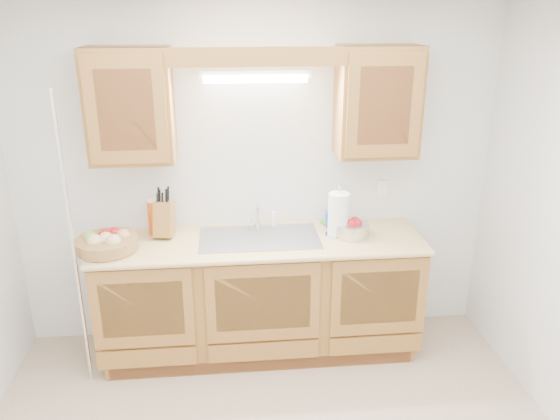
{
  "coord_description": "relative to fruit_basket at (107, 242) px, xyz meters",
  "views": [
    {
      "loc": [
        -0.21,
        -2.34,
        2.41
      ],
      "look_at": [
        0.11,
        0.85,
        1.24
      ],
      "focal_mm": 35.0,
      "sensor_mm": 36.0,
      "label": 1
    }
  ],
  "objects": [
    {
      "name": "room",
      "position": [
        1.03,
        -1.11,
        0.29
      ],
      "size": [
        3.52,
        3.5,
        2.5
      ],
      "color": "tan",
      "rests_on": "ground"
    },
    {
      "name": "base_cabinets",
      "position": [
        1.03,
        0.09,
        -0.52
      ],
      "size": [
        2.2,
        0.6,
        0.86
      ],
      "primitive_type": "cube",
      "color": "olive",
      "rests_on": "ground"
    },
    {
      "name": "countertop",
      "position": [
        1.03,
        0.08,
        -0.08
      ],
      "size": [
        2.3,
        0.63,
        0.04
      ],
      "primitive_type": "cube",
      "color": "tan",
      "rests_on": "base_cabinets"
    },
    {
      "name": "upper_cabinet_left",
      "position": [
        0.2,
        0.23,
        0.87
      ],
      "size": [
        0.55,
        0.33,
        0.75
      ],
      "primitive_type": "cube",
      "color": "olive",
      "rests_on": "room"
    },
    {
      "name": "upper_cabinet_right",
      "position": [
        1.86,
        0.23,
        0.87
      ],
      "size": [
        0.55,
        0.33,
        0.75
      ],
      "primitive_type": "cube",
      "color": "olive",
      "rests_on": "room"
    },
    {
      "name": "valance",
      "position": [
        1.03,
        0.08,
        1.18
      ],
      "size": [
        2.2,
        0.05,
        0.12
      ],
      "primitive_type": "cube",
      "color": "olive",
      "rests_on": "room"
    },
    {
      "name": "fluorescent_fixture",
      "position": [
        1.03,
        0.31,
        1.04
      ],
      "size": [
        0.76,
        0.08,
        0.08
      ],
      "color": "white",
      "rests_on": "room"
    },
    {
      "name": "sink",
      "position": [
        1.03,
        0.1,
        -0.13
      ],
      "size": [
        0.84,
        0.46,
        0.36
      ],
      "color": "#9E9EA3",
      "rests_on": "countertop"
    },
    {
      "name": "wire_shelf_pole",
      "position": [
        -0.17,
        -0.17,
        0.04
      ],
      "size": [
        0.03,
        0.03,
        2.0
      ],
      "primitive_type": "cylinder",
      "color": "silver",
      "rests_on": "ground"
    },
    {
      "name": "outlet_plate",
      "position": [
        1.98,
        0.38,
        0.19
      ],
      "size": [
        0.08,
        0.01,
        0.12
      ],
      "primitive_type": "cube",
      "color": "white",
      "rests_on": "room"
    },
    {
      "name": "fruit_basket",
      "position": [
        0.0,
        0.0,
        0.0
      ],
      "size": [
        0.45,
        0.45,
        0.13
      ],
      "rotation": [
        0.0,
        0.0,
        -0.1
      ],
      "color": "#B08547",
      "rests_on": "countertop"
    },
    {
      "name": "knife_block",
      "position": [
        0.36,
        0.21,
        0.07
      ],
      "size": [
        0.15,
        0.22,
        0.36
      ],
      "rotation": [
        0.0,
        0.0,
        -0.14
      ],
      "color": "olive",
      "rests_on": "countertop"
    },
    {
      "name": "orange_canister",
      "position": [
        0.29,
        0.27,
        0.07
      ],
      "size": [
        0.09,
        0.09,
        0.26
      ],
      "rotation": [
        0.0,
        0.0,
        0.04
      ],
      "color": "#D1500B",
      "rests_on": "countertop"
    },
    {
      "name": "soap_bottle",
      "position": [
        1.57,
        0.27,
        0.03
      ],
      "size": [
        0.08,
        0.08,
        0.17
      ],
      "primitive_type": "imported",
      "rotation": [
        0.0,
        0.0,
        -0.05
      ],
      "color": "blue",
      "rests_on": "countertop"
    },
    {
      "name": "sponge",
      "position": [
        1.57,
        0.33,
        -0.05
      ],
      "size": [
        0.13,
        0.1,
        0.02
      ],
      "rotation": [
        0.0,
        0.0,
        0.32
      ],
      "color": "#CC333F",
      "rests_on": "countertop"
    },
    {
      "name": "paper_towel",
      "position": [
        1.59,
        0.09,
        0.1
      ],
      "size": [
        0.18,
        0.18,
        0.37
      ],
      "rotation": [
        0.0,
        0.0,
        -0.15
      ],
      "color": "silver",
      "rests_on": "countertop"
    },
    {
      "name": "apple_bowl",
      "position": [
        1.68,
        0.08,
        0.0
      ],
      "size": [
        0.33,
        0.33,
        0.13
      ],
      "rotation": [
        0.0,
        0.0,
        -0.36
      ],
      "color": "silver",
      "rests_on": "countertop"
    }
  ]
}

